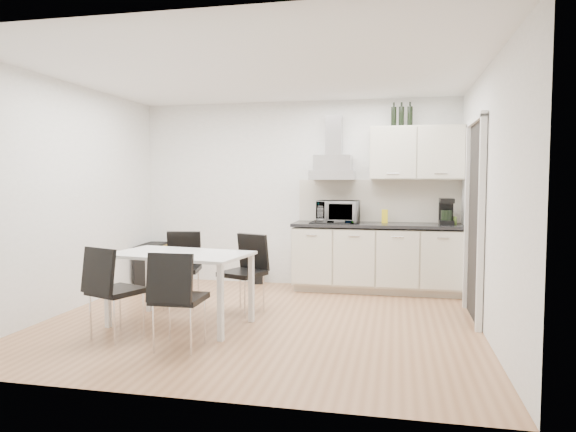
% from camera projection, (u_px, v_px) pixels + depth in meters
% --- Properties ---
extents(ground, '(4.50, 4.50, 0.00)m').
position_uv_depth(ground, '(260.00, 321.00, 5.46)').
color(ground, '#AF7E56').
rests_on(ground, ground).
extents(wall_back, '(4.50, 0.10, 2.60)m').
position_uv_depth(wall_back, '(296.00, 194.00, 7.32)').
color(wall_back, white).
rests_on(wall_back, ground).
extents(wall_front, '(4.50, 0.10, 2.60)m').
position_uv_depth(wall_front, '(182.00, 209.00, 3.41)').
color(wall_front, white).
rests_on(wall_front, ground).
extents(wall_left, '(0.10, 4.00, 2.60)m').
position_uv_depth(wall_left, '(69.00, 197.00, 5.83)').
color(wall_left, white).
rests_on(wall_left, ground).
extents(wall_right, '(0.10, 4.00, 2.60)m').
position_uv_depth(wall_right, '(487.00, 200.00, 4.90)').
color(wall_right, white).
rests_on(wall_right, ground).
extents(ceiling, '(4.50, 4.50, 0.00)m').
position_uv_depth(ceiling, '(259.00, 73.00, 5.28)').
color(ceiling, white).
rests_on(ceiling, wall_back).
extents(doorway, '(0.08, 1.04, 2.10)m').
position_uv_depth(doorway, '(474.00, 222.00, 5.47)').
color(doorway, white).
rests_on(doorway, ground).
extents(kitchenette, '(2.22, 0.64, 2.52)m').
position_uv_depth(kitchenette, '(380.00, 230.00, 6.85)').
color(kitchenette, beige).
rests_on(kitchenette, ground).
extents(dining_table, '(1.48, 0.98, 0.75)m').
position_uv_depth(dining_table, '(180.00, 261.00, 5.26)').
color(dining_table, white).
rests_on(dining_table, ground).
extents(chair_far_left, '(0.53, 0.58, 0.88)m').
position_uv_depth(chair_far_left, '(181.00, 270.00, 6.01)').
color(chair_far_left, black).
rests_on(chair_far_left, ground).
extents(chair_far_right, '(0.59, 0.63, 0.88)m').
position_uv_depth(chair_far_right, '(242.00, 274.00, 5.74)').
color(chair_far_right, black).
rests_on(chair_far_right, ground).
extents(chair_near_left, '(0.59, 0.62, 0.88)m').
position_uv_depth(chair_near_left, '(117.00, 292.00, 4.83)').
color(chair_near_left, black).
rests_on(chair_near_left, ground).
extents(chair_near_right, '(0.45, 0.51, 0.88)m').
position_uv_depth(chair_near_right, '(179.00, 300.00, 4.52)').
color(chair_near_right, black).
rests_on(chair_near_right, ground).
extents(guitar_amp, '(0.38, 0.71, 0.56)m').
position_uv_depth(guitar_amp, '(151.00, 263.00, 7.48)').
color(guitar_amp, black).
rests_on(guitar_amp, ground).
extents(floor_speaker, '(0.21, 0.20, 0.30)m').
position_uv_depth(floor_speaker, '(257.00, 273.00, 7.42)').
color(floor_speaker, black).
rests_on(floor_speaker, ground).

